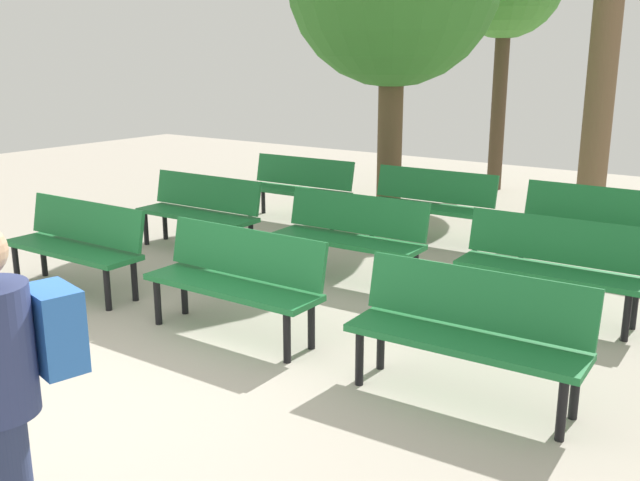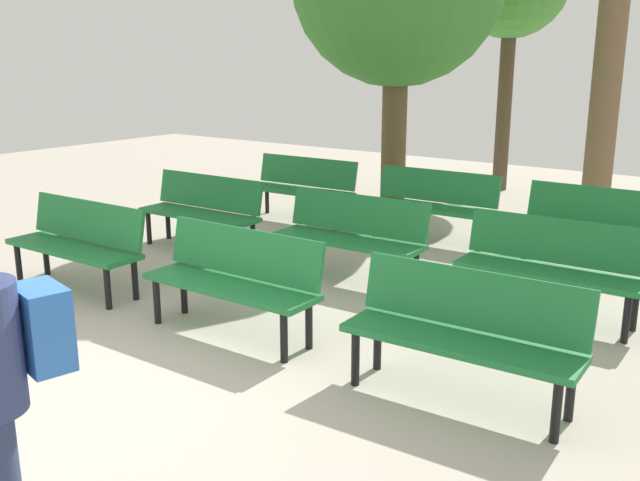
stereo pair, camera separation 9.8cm
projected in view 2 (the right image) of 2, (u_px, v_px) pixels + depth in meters
ground_plane at (72, 407)px, 4.75m from camera, size 24.00×24.00×0.00m
bench_r0_c0 at (78, 240)px, 7.01m from camera, size 1.61×0.51×0.87m
bench_r0_c1 at (235, 275)px, 5.89m from camera, size 1.61×0.50×0.87m
bench_r0_c2 at (464, 328)px, 4.75m from camera, size 1.62×0.55×0.87m
bench_r1_c0 at (203, 207)px, 8.49m from camera, size 1.61×0.52×0.87m
bench_r1_c1 at (352, 232)px, 7.31m from camera, size 1.62×0.54×0.87m
bench_r1_c2 at (552, 263)px, 6.25m from camera, size 1.61×0.53×0.87m
bench_r2_c0 at (302, 185)px, 9.95m from camera, size 1.61×0.53×0.87m
bench_r2_c1 at (433, 201)px, 8.86m from camera, size 1.61×0.53×0.87m
bench_r2_c2 at (597, 223)px, 7.71m from camera, size 1.60×0.48×0.87m
tree_0 at (605, 100)px, 9.93m from camera, size 0.40×0.40×3.31m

